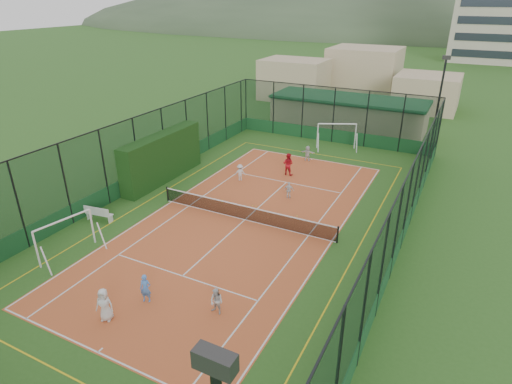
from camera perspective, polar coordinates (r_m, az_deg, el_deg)
ground at (r=26.05m, az=-1.50°, el=-3.75°), size 300.00×300.00×0.00m
court_slab at (r=26.05m, az=-1.50°, el=-3.74°), size 11.17×23.97×0.01m
tennis_net at (r=25.80m, az=-1.52°, el=-2.71°), size 11.67×0.12×1.06m
perimeter_fence at (r=24.95m, az=-1.57°, el=1.30°), size 18.12×34.12×5.00m
floodlight_ne at (r=37.68m, az=23.03°, el=10.13°), size 0.60×0.26×8.25m
clubhouse at (r=44.82m, az=12.16°, el=10.26°), size 15.20×7.20×3.15m
distant_hills at (r=170.87m, az=24.56°, el=18.64°), size 200.00×60.00×24.00m
hedge_left at (r=31.80m, az=-12.38°, el=4.52°), size 1.18×7.88×3.45m
white_bench at (r=27.45m, az=-20.18°, el=-2.66°), size 1.80×0.72×0.99m
futsal_goal_near at (r=24.36m, az=-24.03°, el=-5.56°), size 3.29×1.54×2.04m
futsal_goal_far at (r=38.63m, az=10.67°, el=7.34°), size 3.53×2.35×2.21m
child_near_left at (r=19.39m, az=-19.55°, el=-13.98°), size 0.87×0.71×1.52m
child_near_mid at (r=19.92m, az=-14.51°, el=-12.34°), size 0.58×0.48×1.36m
child_near_right at (r=18.80m, az=-5.28°, el=-14.33°), size 0.65×0.53×1.24m
child_far_left at (r=31.29m, az=-2.13°, el=2.62°), size 0.93×0.79×1.24m
child_far_right at (r=28.60m, az=4.41°, el=0.25°), size 0.73×0.42×1.16m
child_far_back at (r=35.39m, az=6.89°, el=5.16°), size 1.20×0.51×1.25m
coach at (r=32.31m, az=4.29°, el=3.75°), size 0.85×0.68×1.71m
tennis_balls at (r=27.64m, az=-0.89°, el=-1.86°), size 5.33×0.52×0.07m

